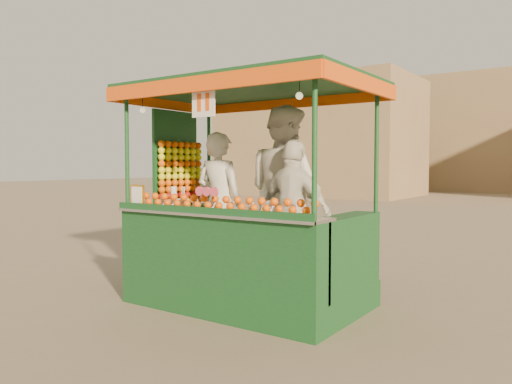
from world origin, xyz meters
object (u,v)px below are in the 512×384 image
Objects in this scene: vendor_left at (219,202)px; vendor_middle at (284,191)px; juice_cart at (238,234)px; vendor_right at (294,213)px.

vendor_left is 0.80m from vendor_middle.
vendor_right is (0.63, 0.15, 0.26)m from juice_cart.
vendor_middle is at bearing -163.28° from vendor_left.
juice_cart is 0.70m from vendor_right.
vendor_right is at bearing 149.41° from vendor_middle.
juice_cart is 1.39× the size of vendor_middle.
vendor_middle is (0.73, 0.29, 0.14)m from vendor_left.
vendor_right is (1.09, -0.09, -0.06)m from vendor_left.
vendor_left reaches higher than vendor_right.
vendor_middle is at bearing -39.56° from vendor_right.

